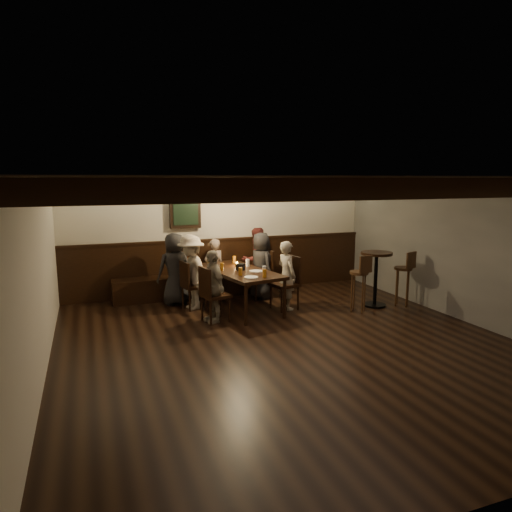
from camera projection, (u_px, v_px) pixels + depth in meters
name	position (u px, v px, depth m)	size (l,w,h in m)	color
room	(227.00, 251.00, 8.37)	(7.00, 7.00, 7.00)	black
dining_table	(239.00, 273.00, 8.35)	(1.22, 2.09, 0.74)	black
chair_left_near	(194.00, 294.00, 8.43)	(0.47, 0.47, 0.89)	black
chair_left_far	(215.00, 305.00, 7.67)	(0.50, 0.50, 0.94)	black
chair_right_near	(260.00, 284.00, 9.16)	(0.52, 0.52, 0.97)	black
chair_right_far	(285.00, 293.00, 8.40)	(0.52, 0.52, 0.98)	black
person_bench_left	(175.00, 269.00, 8.65)	(0.67, 0.44, 1.38)	black
person_bench_centre	(214.00, 268.00, 9.25)	(0.43, 0.28, 1.19)	gray
person_bench_right	(256.00, 260.00, 9.56)	(0.67, 0.52, 1.37)	#551F1D
person_left_near	(191.00, 272.00, 8.35)	(0.89, 0.51, 1.38)	#BCB29F
person_left_far	(213.00, 286.00, 7.60)	(0.71, 0.30, 1.22)	gray
person_right_near	(261.00, 266.00, 9.11)	(0.65, 0.42, 1.33)	black
person_right_far	(287.00, 275.00, 8.36)	(0.46, 0.30, 1.27)	gray
pint_a	(209.00, 261.00, 8.78)	(0.07, 0.07, 0.14)	#BF7219
pint_b	(234.00, 259.00, 9.00)	(0.07, 0.07, 0.14)	#BF7219
pint_c	(222.00, 267.00, 8.26)	(0.07, 0.07, 0.14)	#BF7219
pint_d	(248.00, 263.00, 8.65)	(0.07, 0.07, 0.14)	silver
pint_e	(240.00, 271.00, 7.84)	(0.07, 0.07, 0.14)	#BF7219
pint_f	(264.00, 270.00, 7.96)	(0.07, 0.07, 0.14)	silver
pint_g	(264.00, 273.00, 7.68)	(0.07, 0.07, 0.14)	#BF7219
plate_near	(251.00, 277.00, 7.67)	(0.24, 0.24, 0.01)	white
plate_far	(256.00, 271.00, 8.18)	(0.24, 0.24, 0.01)	white
condiment_caddy	(240.00, 267.00, 8.29)	(0.15, 0.10, 0.12)	black
candle	(237.00, 265.00, 8.65)	(0.05, 0.05, 0.05)	beige
high_top_table	(376.00, 271.00, 8.52)	(0.58, 0.58, 1.03)	black
bar_stool_left	(359.00, 291.00, 8.21)	(0.34, 0.36, 1.05)	#321B10
bar_stool_right	(403.00, 285.00, 8.60)	(0.36, 0.37, 1.05)	#321B10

